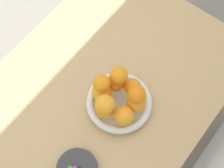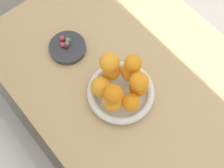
{
  "view_description": "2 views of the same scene",
  "coord_description": "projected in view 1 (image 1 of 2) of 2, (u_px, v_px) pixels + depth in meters",
  "views": [
    {
      "loc": [
        0.35,
        0.33,
        1.89
      ],
      "look_at": [
        -0.01,
        0.05,
        0.88
      ],
      "focal_mm": 55.0,
      "sensor_mm": 36.0,
      "label": 1
    },
    {
      "loc": [
        -0.26,
        0.33,
        1.66
      ],
      "look_at": [
        -0.0,
        0.12,
        0.87
      ],
      "focal_mm": 45.0,
      "sensor_mm": 36.0,
      "label": 2
    }
  ],
  "objects": [
    {
      "name": "candy_ball_0",
      "position": [
        70.0,
        168.0,
        1.1
      ],
      "size": [
        0.02,
        0.02,
        0.02
      ],
      "primitive_type": "sphere",
      "color": "#4C9947",
      "rests_on": "candy_dish"
    },
    {
      "name": "orange_6",
      "position": [
        101.0,
        83.0,
        1.11
      ],
      "size": [
        0.06,
        0.06,
        0.06
      ],
      "primitive_type": "sphere",
      "color": "orange",
      "rests_on": "orange_5"
    },
    {
      "name": "orange_8",
      "position": [
        137.0,
        94.0,
        1.1
      ],
      "size": [
        0.06,
        0.06,
        0.06
      ],
      "primitive_type": "sphere",
      "color": "orange",
      "rests_on": "orange_2"
    },
    {
      "name": "orange_5",
      "position": [
        102.0,
        92.0,
        1.17
      ],
      "size": [
        0.07,
        0.07,
        0.07
      ],
      "primitive_type": "sphere",
      "color": "orange",
      "rests_on": "fruit_bowl"
    },
    {
      "name": "dining_table",
      "position": [
        100.0,
        103.0,
        1.33
      ],
      "size": [
        1.1,
        0.76,
        0.74
      ],
      "color": "tan",
      "rests_on": "ground_plane"
    },
    {
      "name": "candy_ball_1",
      "position": [
        75.0,
        168.0,
        1.1
      ],
      "size": [
        0.02,
        0.02,
        0.02
      ],
      "primitive_type": "sphere",
      "color": "#8C4C99",
      "rests_on": "candy_dish"
    },
    {
      "name": "orange_3",
      "position": [
        132.0,
        87.0,
        1.18
      ],
      "size": [
        0.06,
        0.06,
        0.06
      ],
      "primitive_type": "sphere",
      "color": "orange",
      "rests_on": "fruit_bowl"
    },
    {
      "name": "orange_0",
      "position": [
        105.0,
        110.0,
        1.15
      ],
      "size": [
        0.06,
        0.06,
        0.06
      ],
      "primitive_type": "sphere",
      "color": "orange",
      "rests_on": "fruit_bowl"
    },
    {
      "name": "orange_2",
      "position": [
        136.0,
        102.0,
        1.15
      ],
      "size": [
        0.06,
        0.06,
        0.06
      ],
      "primitive_type": "sphere",
      "color": "orange",
      "rests_on": "fruit_bowl"
    },
    {
      "name": "fruit_bowl",
      "position": [
        119.0,
        103.0,
        1.21
      ],
      "size": [
        0.23,
        0.23,
        0.04
      ],
      "color": "white",
      "rests_on": "dining_table"
    },
    {
      "name": "orange_4",
      "position": [
        116.0,
        83.0,
        1.19
      ],
      "size": [
        0.06,
        0.06,
        0.06
      ],
      "primitive_type": "sphere",
      "color": "orange",
      "rests_on": "fruit_bowl"
    },
    {
      "name": "orange_9",
      "position": [
        119.0,
        75.0,
        1.13
      ],
      "size": [
        0.06,
        0.06,
        0.06
      ],
      "primitive_type": "sphere",
      "color": "orange",
      "rests_on": "orange_4"
    },
    {
      "name": "orange_1",
      "position": [
        124.0,
        115.0,
        1.13
      ],
      "size": [
        0.07,
        0.07,
        0.07
      ],
      "primitive_type": "sphere",
      "color": "orange",
      "rests_on": "fruit_bowl"
    },
    {
      "name": "orange_7",
      "position": [
        105.0,
        104.0,
        1.09
      ],
      "size": [
        0.07,
        0.07,
        0.07
      ],
      "primitive_type": "sphere",
      "color": "orange",
      "rests_on": "orange_0"
    },
    {
      "name": "ground_plane",
      "position": [
        103.0,
        145.0,
        1.92
      ],
      "size": [
        6.0,
        6.0,
        0.0
      ],
      "primitive_type": "plane",
      "color": "gray"
    }
  ]
}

